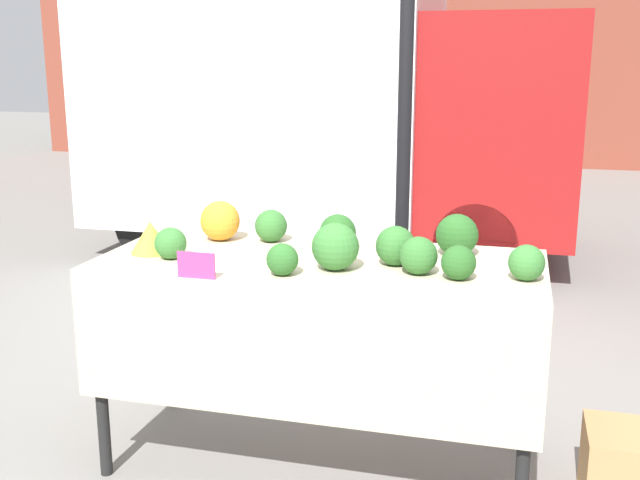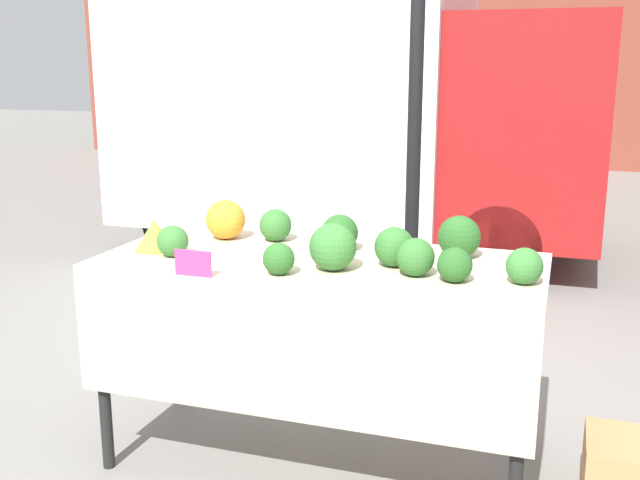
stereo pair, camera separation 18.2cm
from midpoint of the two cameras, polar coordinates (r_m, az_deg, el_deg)
name	(u,v)px [view 1 (the left image)]	position (r m, az deg, el deg)	size (l,w,h in m)	color
ground_plane	(320,459)	(3.39, -1.61, -16.38)	(40.00, 40.00, 0.00)	gray
tent_pole	(404,144)	(3.74, 5.02, 7.29)	(0.07, 0.07, 2.58)	black
parked_truck	(320,93)	(6.88, -0.78, 11.15)	(4.12, 2.20, 2.73)	white
market_table	(316,293)	(3.02, -2.06, -4.05)	(1.79, 0.80, 0.90)	beige
orange_cauliflower	(220,221)	(3.39, -9.16, 1.45)	(0.18, 0.18, 0.18)	orange
romanesco_head	(151,237)	(3.23, -14.37, 0.20)	(0.17, 0.17, 0.14)	#93B238
broccoli_head_0	(527,263)	(2.81, 13.69, -1.71)	(0.13, 0.13, 0.13)	#387533
broccoli_head_1	(271,226)	(3.34, -5.32, 1.07)	(0.14, 0.14, 0.14)	#336B2D
broccoli_head_2	(338,232)	(3.16, -0.29, 0.56)	(0.16, 0.16, 0.16)	#285B23
broccoli_head_3	(171,243)	(3.11, -12.97, -0.26)	(0.13, 0.13, 0.13)	#387533
broccoli_head_4	(395,246)	(2.94, 4.01, -0.45)	(0.16, 0.16, 0.16)	#336B2D
broccoli_head_5	(459,263)	(2.77, 8.67, -1.74)	(0.13, 0.13, 0.13)	#285B23
broccoli_head_6	(282,259)	(2.81, -4.75, -1.50)	(0.12, 0.12, 0.12)	#2D6628
broccoli_head_7	(457,235)	(3.11, 8.76, 0.37)	(0.17, 0.17, 0.17)	#285B23
broccoli_head_8	(335,247)	(2.86, -0.64, -0.53)	(0.18, 0.18, 0.18)	#387533
broccoli_head_9	(419,256)	(2.82, 5.69, -1.21)	(0.14, 0.14, 0.14)	#336B2D
price_sign	(196,265)	(2.81, -11.26, -1.92)	(0.15, 0.01, 0.10)	#E53D84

